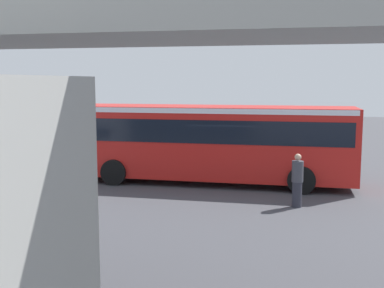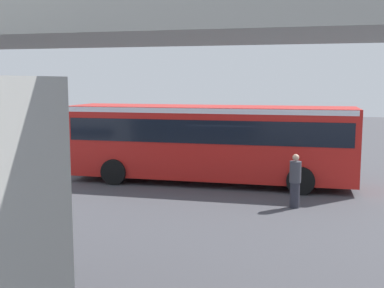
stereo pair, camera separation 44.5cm
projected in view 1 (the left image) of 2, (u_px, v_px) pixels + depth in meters
The scene contains 8 objects.
ground at pixel (225, 183), 19.38m from camera, with size 80.00×80.00×0.00m, color #424247.
city_bus at pixel (209, 137), 19.33m from camera, with size 11.54×2.85×3.15m.
pedestrian at pixel (297, 181), 15.65m from camera, with size 0.38×0.38×1.79m.
traffic_sign at pixel (89, 127), 23.83m from camera, with size 0.08×0.60×2.80m.
lane_dash_leftmost at pixel (323, 176), 20.79m from camera, with size 2.00×0.20×0.01m, color silver.
lane_dash_left at pixel (232, 173), 21.62m from camera, with size 2.00×0.20×0.01m, color silver.
lane_dash_centre at pixel (149, 169), 22.45m from camera, with size 2.00×0.20×0.01m, color silver.
pedestrian_overpass at pixel (119, 44), 7.27m from camera, with size 31.54×2.60×6.36m.
Camera 1 is at (-2.65, 18.86, 4.15)m, focal length 44.34 mm.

